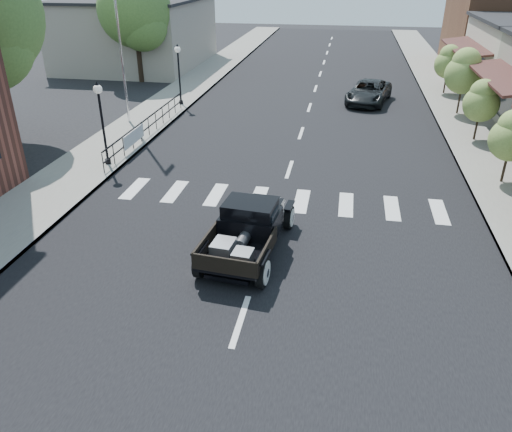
# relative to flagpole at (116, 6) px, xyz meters

# --- Properties ---
(ground) EXTENTS (120.00, 120.00, 0.00)m
(ground) POSITION_rel_flagpole_xyz_m (9.20, -12.00, -5.85)
(ground) COLOR black
(ground) RESTS_ON ground
(road) EXTENTS (14.00, 80.00, 0.02)m
(road) POSITION_rel_flagpole_xyz_m (9.20, 3.00, -5.84)
(road) COLOR black
(road) RESTS_ON ground
(road_markings) EXTENTS (12.00, 60.00, 0.06)m
(road_markings) POSITION_rel_flagpole_xyz_m (9.20, -2.00, -5.85)
(road_markings) COLOR silver
(road_markings) RESTS_ON ground
(sidewalk_left) EXTENTS (3.00, 80.00, 0.15)m
(sidewalk_left) POSITION_rel_flagpole_xyz_m (0.70, 3.00, -5.77)
(sidewalk_left) COLOR gray
(sidewalk_left) RESTS_ON ground
(sidewalk_right) EXTENTS (3.00, 80.00, 0.15)m
(sidewalk_right) POSITION_rel_flagpole_xyz_m (17.70, 3.00, -5.77)
(sidewalk_right) COLOR gray
(sidewalk_right) RESTS_ON ground
(low_building_left) EXTENTS (10.00, 12.00, 5.00)m
(low_building_left) POSITION_rel_flagpole_xyz_m (-5.80, 16.00, -3.35)
(low_building_left) COLOR gray
(low_building_left) RESTS_ON ground
(railing) EXTENTS (0.08, 10.00, 1.00)m
(railing) POSITION_rel_flagpole_xyz_m (1.90, -2.00, -5.20)
(railing) COLOR black
(railing) RESTS_ON sidewalk_left
(banner) EXTENTS (0.04, 2.20, 0.60)m
(banner) POSITION_rel_flagpole_xyz_m (1.98, -4.00, -5.40)
(banner) COLOR silver
(banner) RESTS_ON sidewalk_left
(lamp_post_b) EXTENTS (0.36, 0.36, 3.43)m
(lamp_post_b) POSITION_rel_flagpole_xyz_m (1.60, -6.00, -3.98)
(lamp_post_b) COLOR black
(lamp_post_b) RESTS_ON sidewalk_left
(lamp_post_c) EXTENTS (0.36, 0.36, 3.43)m
(lamp_post_c) POSITION_rel_flagpole_xyz_m (1.60, 4.00, -3.98)
(lamp_post_c) COLOR black
(lamp_post_c) RESTS_ON sidewalk_left
(flagpole) EXTENTS (0.12, 0.12, 11.39)m
(flagpole) POSITION_rel_flagpole_xyz_m (0.00, 0.00, 0.00)
(flagpole) COLOR silver
(flagpole) RESTS_ON sidewalk_left
(big_tree_far) EXTENTS (4.98, 4.98, 7.31)m
(big_tree_far) POSITION_rel_flagpole_xyz_m (-3.30, 10.00, -2.19)
(big_tree_far) COLOR #46692D
(big_tree_far) RESTS_ON ground
(small_tree_b) EXTENTS (1.63, 1.63, 2.72)m
(small_tree_b) POSITION_rel_flagpole_xyz_m (17.50, -5.08, -4.34)
(small_tree_b) COLOR olive
(small_tree_b) RESTS_ON sidewalk_right
(small_tree_c) EXTENTS (1.65, 1.65, 2.74)m
(small_tree_c) POSITION_rel_flagpole_xyz_m (17.50, 0.12, -4.32)
(small_tree_c) COLOR olive
(small_tree_c) RESTS_ON sidewalk_right
(small_tree_d) EXTENTS (2.05, 2.05, 3.42)m
(small_tree_d) POSITION_rel_flagpole_xyz_m (17.50, 4.78, -3.99)
(small_tree_d) COLOR olive
(small_tree_d) RESTS_ON sidewalk_right
(small_tree_e) EXTENTS (1.73, 1.73, 2.89)m
(small_tree_e) POSITION_rel_flagpole_xyz_m (17.50, 9.70, -4.25)
(small_tree_e) COLOR olive
(small_tree_e) RESTS_ON sidewalk_right
(hotrod_pickup) EXTENTS (2.60, 4.80, 1.60)m
(hotrod_pickup) POSITION_rel_flagpole_xyz_m (8.77, -11.76, -5.05)
(hotrod_pickup) COLOR black
(hotrod_pickup) RESTS_ON ground
(second_car) EXTENTS (3.13, 5.07, 1.31)m
(second_car) POSITION_rel_flagpole_xyz_m (12.63, 6.76, -5.19)
(second_car) COLOR black
(second_car) RESTS_ON ground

